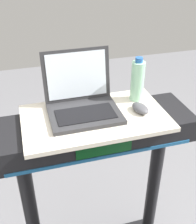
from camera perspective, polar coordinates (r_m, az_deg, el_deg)
desk_board at (r=1.26m, az=-0.63°, el=-1.17°), size 0.63×0.37×0.02m
laptop at (r=1.27m, az=-3.21°, el=2.27°), size 0.31×0.28×0.25m
computer_mouse at (r=1.29m, az=8.41°, el=0.76°), size 0.08×0.11×0.03m
water_bottle at (r=1.35m, az=7.87°, el=6.23°), size 0.06×0.06×0.21m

